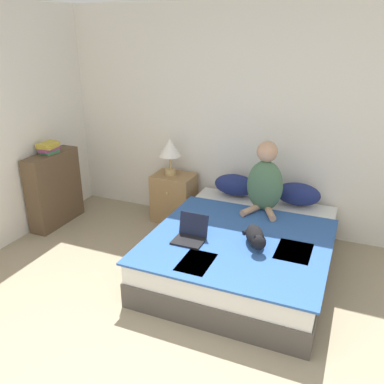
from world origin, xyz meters
name	(u,v)px	position (x,y,z in m)	size (l,w,h in m)	color
wall_back	(268,123)	(0.00, 3.13, 1.27)	(6.00, 0.05, 2.55)	silver
bed	(243,251)	(0.08, 2.06, 0.22)	(1.65, 1.98, 0.44)	#4C4742
pillow_near	(235,185)	(-0.28, 2.90, 0.57)	(0.49, 0.26, 0.25)	navy
pillow_far	(298,194)	(0.44, 2.90, 0.57)	(0.49, 0.26, 0.25)	navy
person_sitting	(265,181)	(0.13, 2.61, 0.77)	(0.39, 0.38, 0.76)	#476B4C
cat_tabby	(256,237)	(0.24, 1.83, 0.53)	(0.30, 0.51, 0.19)	black
laptop_open	(190,235)	(-0.34, 1.69, 0.49)	(0.28, 0.26, 0.23)	black
nightstand	(174,197)	(-1.06, 2.86, 0.30)	(0.50, 0.40, 0.60)	#937047
table_lamp	(170,149)	(-1.10, 2.86, 0.92)	(0.27, 0.27, 0.45)	tan
bookshelf	(54,189)	(-2.36, 2.21, 0.45)	(0.23, 0.75, 0.90)	brown
book_stack_top	(49,148)	(-2.36, 2.21, 0.97)	(0.21, 0.24, 0.13)	#3D7A51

